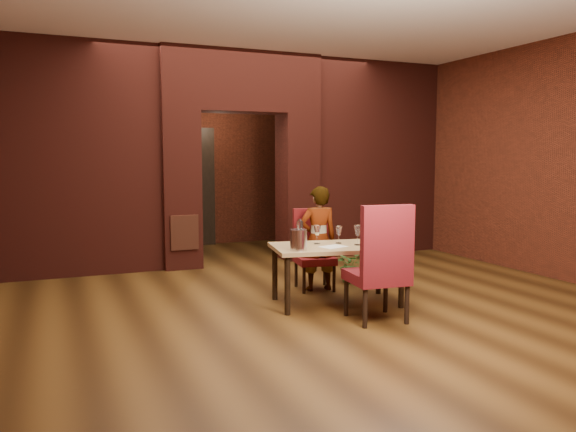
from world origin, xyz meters
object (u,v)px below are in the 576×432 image
at_px(person_seated, 318,238).
at_px(water_bottle, 300,233).
at_px(wine_glass_b, 339,235).
at_px(dining_table, 336,274).
at_px(wine_glass_c, 358,235).
at_px(chair_near, 376,262).
at_px(potted_plant, 350,265).
at_px(chair_far, 315,250).
at_px(wine_glass_a, 317,235).
at_px(wine_bucket, 299,240).

relative_size(person_seated, water_bottle, 4.27).
bearing_deg(wine_glass_b, dining_table, -127.42).
height_order(wine_glass_b, wine_glass_c, wine_glass_c).
bearing_deg(wine_glass_c, chair_near, -103.18).
height_order(person_seated, potted_plant, person_seated).
bearing_deg(chair_far, water_bottle, -118.59).
xyz_separation_m(wine_glass_c, water_bottle, (-0.63, 0.16, 0.04)).
relative_size(person_seated, wine_glass_c, 5.78).
xyz_separation_m(wine_glass_a, wine_glass_c, (0.37, -0.25, 0.01)).
distance_m(wine_glass_b, wine_bucket, 0.67).
distance_m(dining_table, wine_glass_b, 0.45).
xyz_separation_m(wine_glass_a, wine_bucket, (-0.37, -0.32, 0.01)).
xyz_separation_m(person_seated, potted_plant, (0.58, 0.23, -0.41)).
bearing_deg(dining_table, wine_glass_c, -11.02).
distance_m(chair_far, potted_plant, 0.68).
bearing_deg(chair_far, chair_near, -81.03).
distance_m(chair_near, wine_bucket, 0.84).
height_order(chair_far, person_seated, person_seated).
bearing_deg(wine_glass_b, wine_glass_a, 166.07).
bearing_deg(wine_glass_c, wine_bucket, -174.75).
distance_m(chair_far, water_bottle, 0.85).
relative_size(wine_glass_c, water_bottle, 0.74).
bearing_deg(person_seated, wine_glass_a, 69.85).
xyz_separation_m(chair_far, water_bottle, (-0.48, -0.63, 0.31)).
relative_size(dining_table, wine_glass_a, 6.73).
height_order(wine_glass_a, potted_plant, wine_glass_a).
distance_m(person_seated, wine_glass_b, 0.57).
distance_m(wine_bucket, water_bottle, 0.26).
bearing_deg(wine_glass_b, chair_far, 91.03).
relative_size(chair_near, wine_glass_b, 6.00).
distance_m(dining_table, wine_glass_a, 0.49).
height_order(wine_glass_b, water_bottle, water_bottle).
distance_m(chair_far, wine_glass_c, 0.85).
distance_m(chair_near, potted_plant, 1.75).
bearing_deg(water_bottle, chair_far, 52.30).
distance_m(person_seated, wine_glass_c, 0.77).
bearing_deg(chair_near, wine_glass_a, -70.09).
xyz_separation_m(chair_near, potted_plant, (0.60, 1.60, -0.36)).
xyz_separation_m(chair_near, wine_glass_b, (0.01, 0.82, 0.17)).
bearing_deg(wine_glass_a, person_seated, 62.59).
xyz_separation_m(wine_glass_b, water_bottle, (-0.50, -0.03, 0.05)).
distance_m(chair_near, wine_glass_a, 0.93).
distance_m(person_seated, water_bottle, 0.79).
bearing_deg(chair_far, wine_glass_b, -79.85).
bearing_deg(wine_glass_a, chair_near, -75.56).
height_order(person_seated, wine_bucket, person_seated).
height_order(chair_far, wine_glass_c, chair_far).
xyz_separation_m(chair_far, wine_bucket, (-0.60, -0.86, 0.27)).
bearing_deg(potted_plant, person_seated, -158.55).
relative_size(chair_near, potted_plant, 2.56).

